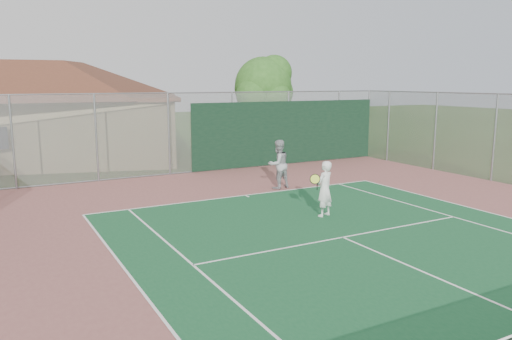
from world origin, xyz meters
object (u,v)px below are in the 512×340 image
(tree, at_px, (265,87))
(player_white_front, at_px, (324,189))
(clubhouse, at_px, (45,101))
(player_grey_back, at_px, (278,165))

(tree, bearing_deg, player_white_front, -112.93)
(player_white_front, bearing_deg, tree, -131.36)
(clubhouse, bearing_deg, player_grey_back, -43.66)
(player_grey_back, bearing_deg, player_white_front, 69.91)
(clubhouse, bearing_deg, tree, 9.27)
(tree, bearing_deg, clubhouse, 173.00)
(clubhouse, relative_size, tree, 2.85)
(tree, distance_m, player_white_front, 15.64)
(tree, height_order, player_white_front, tree)
(player_white_front, bearing_deg, player_grey_back, -120.19)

